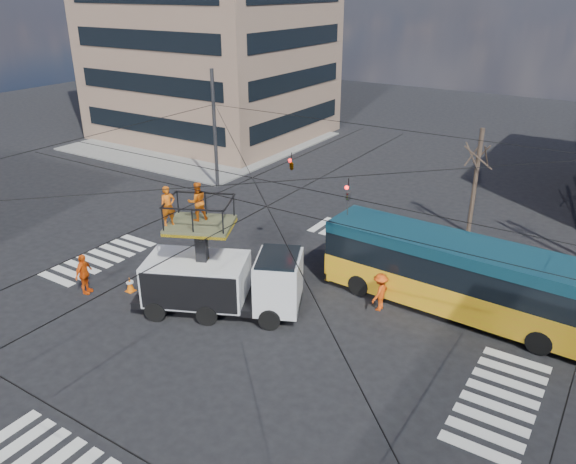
# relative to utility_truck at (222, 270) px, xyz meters

# --- Properties ---
(ground) EXTENTS (120.00, 120.00, 0.00)m
(ground) POSITION_rel_utility_truck_xyz_m (1.47, 0.49, -1.95)
(ground) COLOR black
(ground) RESTS_ON ground
(sidewalk_nw) EXTENTS (18.00, 18.00, 0.12)m
(sidewalk_nw) POSITION_rel_utility_truck_xyz_m (-19.53, 21.49, -1.89)
(sidewalk_nw) COLOR slate
(sidewalk_nw) RESTS_ON ground
(crosswalks) EXTENTS (22.40, 22.40, 0.02)m
(crosswalks) POSITION_rel_utility_truck_xyz_m (1.47, 0.49, -1.94)
(crosswalks) COLOR silver
(crosswalks) RESTS_ON ground
(overhead_network) EXTENTS (24.24, 24.24, 8.00)m
(overhead_network) POSITION_rel_utility_truck_xyz_m (1.39, 0.90, 2.34)
(overhead_network) COLOR #2D2D30
(overhead_network) RESTS_ON ground
(tree_a) EXTENTS (2.00, 2.00, 6.00)m
(tree_a) POSITION_rel_utility_truck_xyz_m (6.47, 13.99, 2.68)
(tree_a) COLOR #382B21
(tree_a) RESTS_ON ground
(utility_truck) EXTENTS (7.32, 5.04, 5.66)m
(utility_truck) POSITION_rel_utility_truck_xyz_m (0.00, 0.00, 0.00)
(utility_truck) COLOR black
(utility_truck) RESTS_ON ground
(city_bus) EXTENTS (11.99, 3.13, 3.20)m
(city_bus) POSITION_rel_utility_truck_xyz_m (8.49, 5.32, -0.22)
(city_bus) COLOR gold
(city_bus) RESTS_ON ground
(traffic_cone) EXTENTS (0.36, 0.36, 0.73)m
(traffic_cone) POSITION_rel_utility_truck_xyz_m (-4.63, -1.03, -1.58)
(traffic_cone) COLOR orange
(traffic_cone) RESTS_ON ground
(worker_ground) EXTENTS (0.78, 1.21, 1.92)m
(worker_ground) POSITION_rel_utility_truck_xyz_m (-6.21, -2.21, -0.99)
(worker_ground) COLOR #F05A0F
(worker_ground) RESTS_ON ground
(flagger) EXTENTS (0.69, 1.14, 1.71)m
(flagger) POSITION_rel_utility_truck_xyz_m (5.60, 3.65, -1.09)
(flagger) COLOR #DD460E
(flagger) RESTS_ON ground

